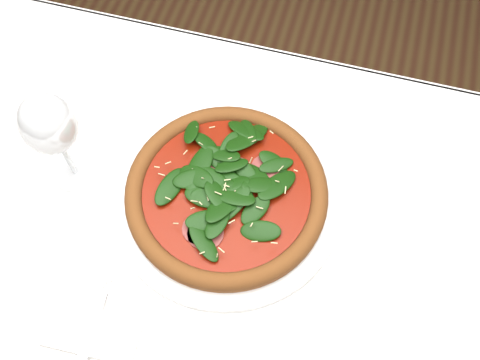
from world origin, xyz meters
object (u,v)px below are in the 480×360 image
(pizza, at_px, (226,190))
(napkin, at_px, (92,333))
(plate, at_px, (227,196))
(wine_glass, at_px, (49,126))

(pizza, distance_m, napkin, 0.30)
(plate, height_order, wine_glass, wine_glass)
(plate, bearing_deg, napkin, -115.93)
(plate, distance_m, napkin, 0.30)
(napkin, bearing_deg, plate, 64.07)
(plate, distance_m, wine_glass, 0.30)
(plate, relative_size, napkin, 2.71)
(napkin, bearing_deg, wine_glass, 118.72)
(plate, xyz_separation_m, napkin, (-0.13, -0.27, -0.00))
(wine_glass, bearing_deg, napkin, -61.28)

